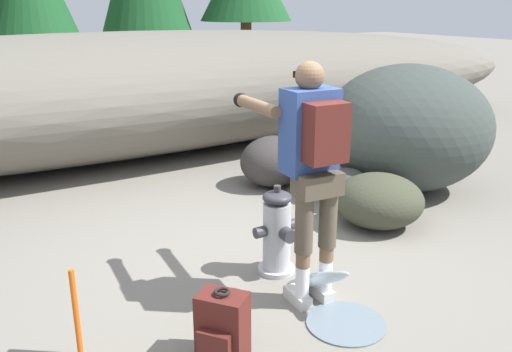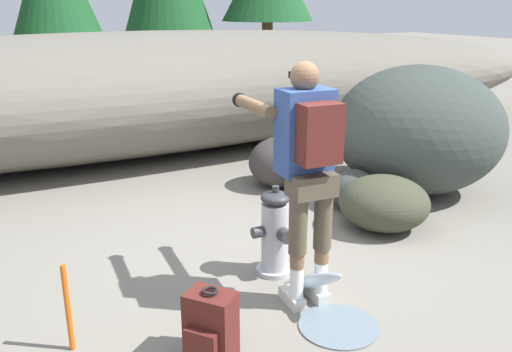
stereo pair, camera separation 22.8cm
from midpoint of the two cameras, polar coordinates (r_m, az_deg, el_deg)
ground_plane at (r=4.62m, az=0.59°, el=-9.62°), size 56.00×56.00×0.04m
dirt_embankment at (r=8.04m, az=-15.12°, el=8.43°), size 16.31×3.20×1.74m
fire_hydrant at (r=4.35m, az=0.76°, el=-6.13°), size 0.41×0.36×0.75m
hydrant_water_jet at (r=3.98m, az=5.62°, el=-12.25°), size 0.55×1.03×0.52m
utility_worker at (r=3.71m, az=4.07°, el=2.24°), size 0.58×1.00×1.76m
spare_backpack at (r=3.43m, az=-5.58°, el=-15.80°), size 0.36×0.36×0.47m
boulder_large at (r=6.46m, az=14.78°, el=4.99°), size 2.65×2.64×1.47m
boulder_mid at (r=5.39m, az=11.77°, el=-2.57°), size 1.21×1.20×0.53m
boulder_small at (r=6.43m, az=0.90°, el=1.58°), size 0.86×0.78×0.61m
boulder_outlier at (r=5.86m, az=8.49°, el=-1.25°), size 0.78×0.79×0.42m
survey_stake at (r=3.61m, az=-20.41°, el=-13.61°), size 0.04×0.04×0.60m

